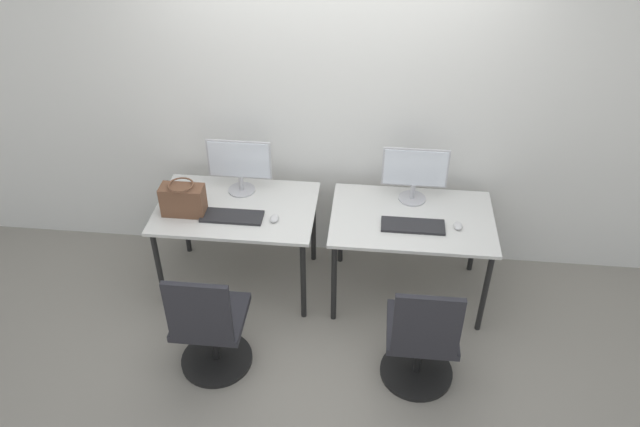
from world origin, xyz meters
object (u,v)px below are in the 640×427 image
(keyboard_left, at_px, (232,216))
(office_chair_right, at_px, (421,342))
(keyboard_right, at_px, (413,226))
(handbag, at_px, (183,200))
(mouse_left, at_px, (275,218))
(office_chair_left, at_px, (210,329))
(monitor_left, at_px, (240,164))
(monitor_right, at_px, (415,173))
(mouse_right, at_px, (458,226))

(keyboard_left, height_order, office_chair_right, office_chair_right)
(keyboard_right, distance_m, handbag, 1.60)
(mouse_left, bearing_deg, office_chair_left, -113.67)
(monitor_left, relative_size, office_chair_right, 0.52)
(office_chair_left, relative_size, monitor_right, 1.91)
(office_chair_left, distance_m, monitor_right, 1.77)
(mouse_left, bearing_deg, keyboard_right, 1.33)
(mouse_left, bearing_deg, handbag, 178.19)
(mouse_left, height_order, monitor_right, monitor_right)
(mouse_left, distance_m, office_chair_left, 0.87)
(office_chair_right, bearing_deg, office_chair_left, -178.64)
(mouse_left, height_order, mouse_right, same)
(monitor_left, distance_m, office_chair_left, 1.21)
(keyboard_right, relative_size, office_chair_right, 0.49)
(mouse_left, distance_m, monitor_right, 1.04)
(office_chair_right, bearing_deg, keyboard_left, 152.42)
(office_chair_right, bearing_deg, keyboard_right, 95.76)
(office_chair_left, bearing_deg, handbag, 113.56)
(keyboard_left, xyz_separation_m, office_chair_left, (-0.02, -0.72, -0.37))
(office_chair_left, height_order, keyboard_right, office_chair_left)
(mouse_left, bearing_deg, keyboard_left, 179.88)
(keyboard_right, bearing_deg, keyboard_left, -179.01)
(monitor_left, height_order, mouse_right, monitor_left)
(mouse_left, distance_m, keyboard_right, 0.95)
(monitor_right, relative_size, keyboard_right, 1.07)
(monitor_right, height_order, office_chair_right, monitor_right)
(monitor_left, height_order, keyboard_left, monitor_left)
(monitor_left, bearing_deg, office_chair_right, -37.85)
(monitor_left, height_order, keyboard_right, monitor_left)
(mouse_left, height_order, handbag, handbag)
(office_chair_right, bearing_deg, monitor_right, 93.93)
(office_chair_left, bearing_deg, office_chair_right, 1.36)
(mouse_left, xyz_separation_m, office_chair_right, (1.02, -0.69, -0.37))
(office_chair_right, bearing_deg, monitor_left, 142.15)
(keyboard_right, distance_m, office_chair_right, 0.81)
(keyboard_right, bearing_deg, handbag, -179.93)
(keyboard_right, height_order, office_chair_right, office_chair_right)
(monitor_left, xyz_separation_m, mouse_left, (0.30, -0.34, -0.21))
(monitor_left, xyz_separation_m, mouse_right, (1.56, -0.29, -0.21))
(monitor_right, bearing_deg, mouse_right, -45.55)
(monitor_right, bearing_deg, keyboard_left, -164.15)
(office_chair_left, bearing_deg, mouse_left, 66.33)
(monitor_left, bearing_deg, office_chair_left, -90.90)
(mouse_right, bearing_deg, keyboard_right, -175.62)
(office_chair_left, bearing_deg, mouse_right, 26.03)
(monitor_left, bearing_deg, keyboard_left, -90.00)
(office_chair_left, bearing_deg, monitor_right, 40.37)
(office_chair_left, distance_m, mouse_right, 1.79)
(office_chair_left, distance_m, office_chair_right, 1.34)
(handbag, bearing_deg, office_chair_right, -23.13)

